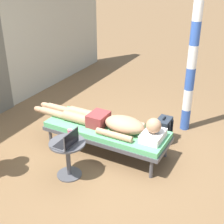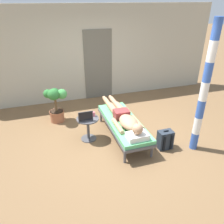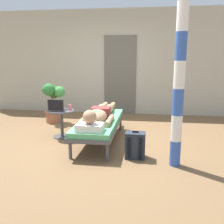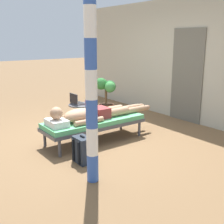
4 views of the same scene
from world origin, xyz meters
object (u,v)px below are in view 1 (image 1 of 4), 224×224
object	(u,v)px
laptop	(67,142)
side_table	(68,153)
backpack	(163,130)
porch_post	(193,57)
lounge_chair	(106,131)
person_reclining	(110,122)
drink_glass	(70,133)

from	to	relation	value
laptop	side_table	bearing A→B (deg)	40.52
laptop	backpack	bearing A→B (deg)	-26.99
side_table	backpack	bearing A→B (deg)	-29.52
backpack	porch_post	world-z (taller)	porch_post
lounge_chair	side_table	distance (m)	0.78
lounge_chair	person_reclining	bearing A→B (deg)	-90.00
side_table	porch_post	distance (m)	2.43
backpack	porch_post	size ratio (longest dim) A/B	0.17
person_reclining	porch_post	bearing A→B (deg)	-32.28
person_reclining	porch_post	world-z (taller)	porch_post
lounge_chair	drink_glass	world-z (taller)	drink_glass
person_reclining	laptop	xyz separation A→B (m)	(-0.82, 0.17, 0.07)
backpack	person_reclining	bearing A→B (deg)	138.68
lounge_chair	laptop	world-z (taller)	laptop
backpack	porch_post	xyz separation A→B (m)	(0.57, -0.19, 1.08)
laptop	backpack	world-z (taller)	laptop
lounge_chair	laptop	xyz separation A→B (m)	(-0.82, 0.11, 0.24)
person_reclining	drink_glass	xyz separation A→B (m)	(-0.61, 0.27, 0.06)
person_reclining	laptop	bearing A→B (deg)	168.52
person_reclining	backpack	xyz separation A→B (m)	(0.68, -0.60, -0.32)
person_reclining	backpack	distance (m)	0.96
person_reclining	porch_post	xyz separation A→B (m)	(1.25, -0.79, 0.76)
person_reclining	side_table	bearing A→B (deg)	164.00
person_reclining	backpack	bearing A→B (deg)	-41.32
drink_glass	backpack	world-z (taller)	drink_glass
side_table	laptop	bearing A→B (deg)	-139.48
lounge_chair	backpack	world-z (taller)	backpack
person_reclining	lounge_chair	bearing A→B (deg)	90.00
side_table	backpack	world-z (taller)	side_table
lounge_chair	drink_glass	size ratio (longest dim) A/B	18.60
person_reclining	drink_glass	distance (m)	0.67
porch_post	drink_glass	bearing A→B (deg)	150.23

